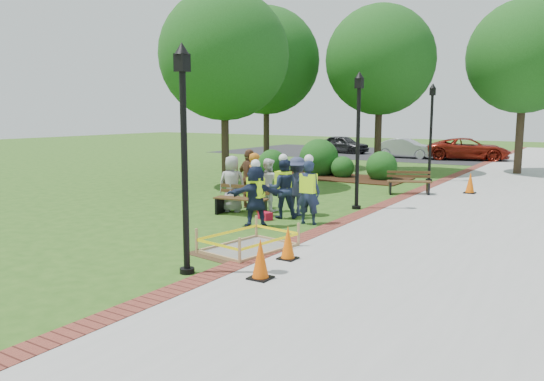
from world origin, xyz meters
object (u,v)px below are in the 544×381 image
Objects in this scene: hivis_worker_b at (308,190)px; hivis_worker_c at (283,186)px; wet_concrete_pad at (249,240)px; hivis_worker_a at (256,193)px; lamp_near at (184,142)px; cone_front at (260,260)px; bench_near at (241,206)px.

hivis_worker_c is at bearing 160.71° from hivis_worker_b.
wet_concrete_pad is 1.33× the size of hivis_worker_b.
hivis_worker_a is 1.46m from hivis_worker_b.
hivis_worker_c reaches higher than wet_concrete_pad.
lamp_near reaches higher than wet_concrete_pad.
cone_front is at bearing -71.54° from hivis_worker_b.
bench_near is (-2.48, 3.17, 0.04)m from wet_concrete_pad.
hivis_worker_b is at bearing 46.19° from hivis_worker_a.
hivis_worker_c is (-1.02, 0.36, -0.02)m from hivis_worker_b.
cone_front is 0.43× the size of hivis_worker_a.
lamp_near is (2.47, -5.21, 2.20)m from bench_near.
lamp_near is (-0.01, -2.03, 2.25)m from wet_concrete_pad.
cone_front is at bearing 16.43° from lamp_near.
hivis_worker_b reaches higher than bench_near.
wet_concrete_pad is 3.29× the size of cone_front.
wet_concrete_pad is 1.40× the size of hivis_worker_a.
wet_concrete_pad is 1.51× the size of bench_near.
lamp_near is (-1.40, -0.41, 2.11)m from cone_front.
lamp_near is at bearing -163.57° from cone_front.
cone_front is at bearing -49.52° from wet_concrete_pad.
cone_front is at bearing -54.89° from hivis_worker_a.
cone_front is at bearing -51.11° from bench_near.
bench_near reaches higher than cone_front.
hivis_worker_b is 1.08m from hivis_worker_c.
wet_concrete_pad is 2.14m from cone_front.
hivis_worker_b is at bearing 92.07° from lamp_near.
hivis_worker_a reaches higher than bench_near.
hivis_worker_c is at bearing 102.32° from lamp_near.
wet_concrete_pad is 3.20m from hivis_worker_b.
lamp_near is at bearing -87.93° from hivis_worker_b.
hivis_worker_a is at bearing -40.96° from bench_near.
hivis_worker_c reaches higher than hivis_worker_a.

